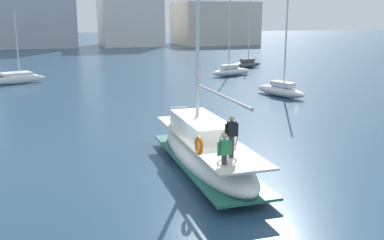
{
  "coord_description": "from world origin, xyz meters",
  "views": [
    {
      "loc": [
        -5.49,
        -16.37,
        6.48
      ],
      "look_at": [
        0.51,
        2.82,
        1.8
      ],
      "focal_mm": 40.89,
      "sensor_mm": 36.0,
      "label": 1
    }
  ],
  "objects_px": {
    "moored_sloop_near": "(231,71)",
    "moored_cutter_left": "(16,77)",
    "moored_sloop_far": "(280,89)",
    "moored_catamaran": "(246,64)",
    "main_sailboat": "(205,149)"
  },
  "relations": [
    {
      "from": "main_sailboat",
      "to": "moored_catamaran",
      "type": "bearing_deg",
      "value": 63.22
    },
    {
      "from": "moored_sloop_near",
      "to": "moored_cutter_left",
      "type": "xyz_separation_m",
      "value": [
        -23.33,
        1.43,
        -0.0
      ]
    },
    {
      "from": "main_sailboat",
      "to": "moored_sloop_far",
      "type": "height_order",
      "value": "main_sailboat"
    },
    {
      "from": "main_sailboat",
      "to": "moored_cutter_left",
      "type": "xyz_separation_m",
      "value": [
        -9.93,
        30.98,
        -0.32
      ]
    },
    {
      "from": "moored_sloop_far",
      "to": "moored_sloop_near",
      "type": "bearing_deg",
      "value": 84.9
    },
    {
      "from": "moored_catamaran",
      "to": "moored_sloop_near",
      "type": "bearing_deg",
      "value": -125.79
    },
    {
      "from": "moored_sloop_near",
      "to": "moored_catamaran",
      "type": "relative_size",
      "value": 1.01
    },
    {
      "from": "moored_sloop_near",
      "to": "moored_cutter_left",
      "type": "height_order",
      "value": "moored_sloop_near"
    },
    {
      "from": "main_sailboat",
      "to": "moored_sloop_near",
      "type": "distance_m",
      "value": 32.45
    },
    {
      "from": "moored_sloop_far",
      "to": "moored_catamaran",
      "type": "bearing_deg",
      "value": 73.3
    },
    {
      "from": "moored_sloop_far",
      "to": "moored_cutter_left",
      "type": "relative_size",
      "value": 1.33
    },
    {
      "from": "moored_sloop_near",
      "to": "moored_catamaran",
      "type": "bearing_deg",
      "value": 54.21
    },
    {
      "from": "main_sailboat",
      "to": "moored_sloop_far",
      "type": "distance_m",
      "value": 19.76
    },
    {
      "from": "moored_sloop_far",
      "to": "moored_catamaran",
      "type": "relative_size",
      "value": 1.09
    },
    {
      "from": "moored_catamaran",
      "to": "main_sailboat",
      "type": "bearing_deg",
      "value": -116.78
    }
  ]
}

